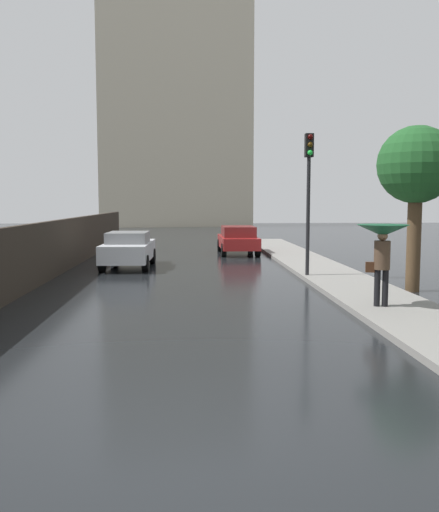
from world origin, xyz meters
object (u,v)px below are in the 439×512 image
traffic_light (309,178)px  street_tree_far (416,168)px  car_silver_near_kerb (129,249)px  pedestrian_with_umbrella_near (382,239)px  car_red_mid_road (238,239)px

traffic_light → street_tree_far: bearing=-46.8°
car_silver_near_kerb → pedestrian_with_umbrella_near: 11.41m
car_silver_near_kerb → traffic_light: (6.23, -3.60, 2.58)m
car_red_mid_road → traffic_light: size_ratio=0.92×
car_red_mid_road → traffic_light: bearing=-81.1°
car_silver_near_kerb → traffic_light: bearing=151.3°
traffic_light → pedestrian_with_umbrella_near: bearing=-84.4°
pedestrian_with_umbrella_near → street_tree_far: street_tree_far is taller
car_red_mid_road → traffic_light: 9.37m
car_silver_near_kerb → street_tree_far: 11.05m
car_silver_near_kerb → pedestrian_with_umbrella_near: bearing=128.0°
car_red_mid_road → pedestrian_with_umbrella_near: pedestrian_with_umbrella_near is taller
car_silver_near_kerb → car_red_mid_road: (4.69, 5.27, -0.01)m
car_silver_near_kerb → traffic_light: traffic_light is taller
pedestrian_with_umbrella_near → street_tree_far: size_ratio=0.40×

